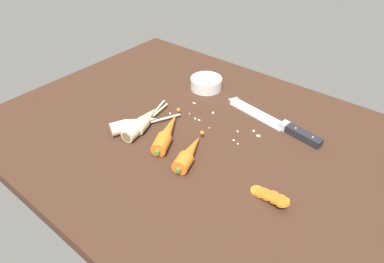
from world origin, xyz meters
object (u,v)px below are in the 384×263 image
Objects in this scene: parsnip_front at (141,124)px; prep_bowl at (206,83)px; carrot_slice_stack at (270,196)px; whole_carrot_second at (189,153)px; chefs_knife at (269,118)px; parsnip_mid_left at (146,119)px; whole_carrot at (167,133)px; parsnip_mid_right at (134,124)px.

prep_bowl is (0.00, 31.61, 0.17)cm from parsnip_front.
whole_carrot_second is at bearing -177.49° from carrot_slice_stack.
parsnip_mid_left is at bearing -137.51° from chefs_knife.
parsnip_front is at bearing 176.16° from whole_carrot_second.
whole_carrot reaches higher than carrot_slice_stack.
prep_bowl is (-42.52, 31.88, 0.95)cm from carrot_slice_stack.
chefs_knife is at bearing 75.49° from whole_carrot_second.
whole_carrot_second is 0.94× the size of parsnip_mid_left.
parsnip_mid_left is (-9.57, 1.23, -0.12)cm from whole_carrot.
prep_bowl is at bearing 143.14° from carrot_slice_stack.
chefs_knife is 32.02cm from whole_carrot.
whole_carrot is at bearing 176.91° from carrot_slice_stack.
chefs_knife is 1.73× the size of whole_carrot.
carrot_slice_stack is at bearing -36.86° from prep_bowl.
parsnip_mid_left is (-27.55, -25.23, 1.33)cm from chefs_knife.
whole_carrot_second is 19.26cm from parsnip_front.
parsnip_front is 2.12× the size of carrot_slice_stack.
carrot_slice_stack is at bearing 1.16° from parsnip_mid_right.
whole_carrot is at bearing 14.55° from parsnip_mid_right.
parsnip_mid_right reaches higher than carrot_slice_stack.
whole_carrot is 10.81cm from parsnip_mid_right.
parsnip_front and parsnip_mid_left have the same top height.
parsnip_mid_right is at bearing -134.27° from chefs_knife.
parsnip_mid_right is (-10.47, -2.72, -0.12)cm from whole_carrot.
whole_carrot is 9.65cm from parsnip_mid_left.
whole_carrot_second is at bearing -104.51° from chefs_knife.
parsnip_mid_left is at bearing 175.97° from carrot_slice_stack.
chefs_knife is 32.37cm from carrot_slice_stack.
parsnip_mid_right is 1.87× the size of prep_bowl.
parsnip_front is 42.53cm from carrot_slice_stack.
prep_bowl is at bearing 87.12° from parsnip_mid_right.
whole_carrot reaches higher than parsnip_mid_right.
whole_carrot_second is 0.83× the size of parsnip_mid_right.
chefs_knife is 3.16× the size of prep_bowl.
whole_carrot_second is at bearing -11.52° from parsnip_mid_left.
parsnip_mid_right is (-1.65, -1.17, -0.00)cm from parsnip_front.
parsnip_mid_right and prep_bowl have the same top height.
chefs_knife is 2.04× the size of whole_carrot_second.
chefs_knife is 1.90× the size of parsnip_mid_left.
parsnip_mid_left is 1.66× the size of prep_bowl.
whole_carrot_second is 20.37cm from parsnip_mid_left.
carrot_slice_stack is at bearing -4.03° from parsnip_mid_left.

